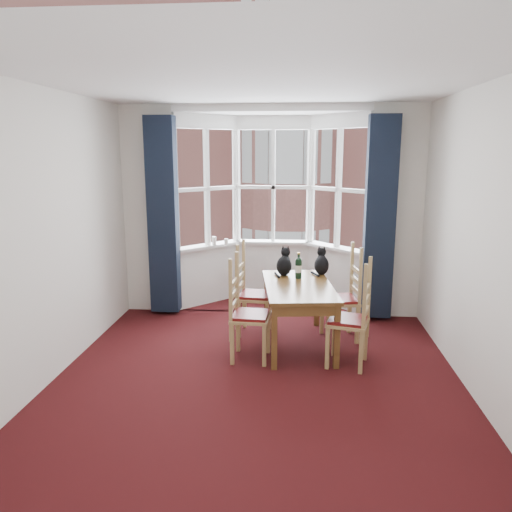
# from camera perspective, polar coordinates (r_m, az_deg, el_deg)

# --- Properties ---
(floor) EXTENTS (4.50, 4.50, 0.00)m
(floor) POSITION_cam_1_polar(r_m,az_deg,el_deg) (4.94, -0.02, -14.61)
(floor) COLOR black
(floor) RESTS_ON ground
(ceiling) EXTENTS (4.50, 4.50, 0.00)m
(ceiling) POSITION_cam_1_polar(r_m,az_deg,el_deg) (4.46, -0.03, 19.55)
(ceiling) COLOR white
(ceiling) RESTS_ON floor
(wall_left) EXTENTS (0.00, 4.50, 4.50)m
(wall_left) POSITION_cam_1_polar(r_m,az_deg,el_deg) (5.07, -23.17, 1.78)
(wall_left) COLOR silver
(wall_left) RESTS_ON floor
(wall_right) EXTENTS (0.00, 4.50, 4.50)m
(wall_right) POSITION_cam_1_polar(r_m,az_deg,el_deg) (4.76, 24.72, 1.03)
(wall_right) COLOR silver
(wall_right) RESTS_ON floor
(wall_near) EXTENTS (4.00, 0.00, 4.00)m
(wall_near) POSITION_cam_1_polar(r_m,az_deg,el_deg) (2.33, -4.86, -8.55)
(wall_near) COLOR silver
(wall_near) RESTS_ON floor
(wall_back_pier_left) EXTENTS (0.70, 0.12, 2.80)m
(wall_back_pier_left) POSITION_cam_1_polar(r_m,az_deg,el_deg) (7.00, -12.02, 5.08)
(wall_back_pier_left) COLOR silver
(wall_back_pier_left) RESTS_ON floor
(wall_back_pier_right) EXTENTS (0.70, 0.12, 2.80)m
(wall_back_pier_right) POSITION_cam_1_polar(r_m,az_deg,el_deg) (6.82, 15.66, 4.72)
(wall_back_pier_right) COLOR silver
(wall_back_pier_right) RESTS_ON floor
(bay_window) EXTENTS (2.76, 0.94, 2.80)m
(bay_window) POSITION_cam_1_polar(r_m,az_deg,el_deg) (7.21, 1.87, 5.53)
(bay_window) COLOR white
(bay_window) RESTS_ON floor
(curtain_left) EXTENTS (0.38, 0.22, 2.60)m
(curtain_left) POSITION_cam_1_polar(r_m,az_deg,el_deg) (6.77, -10.57, 4.49)
(curtain_left) COLOR black
(curtain_left) RESTS_ON floor
(curtain_right) EXTENTS (0.38, 0.22, 2.60)m
(curtain_right) POSITION_cam_1_polar(r_m,az_deg,el_deg) (6.61, 13.96, 4.15)
(curtain_right) COLOR black
(curtain_right) RESTS_ON floor
(dining_table) EXTENTS (0.91, 1.47, 0.72)m
(dining_table) POSITION_cam_1_polar(r_m,az_deg,el_deg) (5.70, 4.86, -4.14)
(dining_table) COLOR brown
(dining_table) RESTS_ON floor
(chair_left_near) EXTENTS (0.42, 0.44, 0.92)m
(chair_left_near) POSITION_cam_1_polar(r_m,az_deg,el_deg) (5.37, -1.59, -6.92)
(chair_left_near) COLOR #A88A52
(chair_left_near) RESTS_ON floor
(chair_left_far) EXTENTS (0.43, 0.45, 0.92)m
(chair_left_far) POSITION_cam_1_polar(r_m,az_deg,el_deg) (6.10, -0.91, -4.59)
(chair_left_far) COLOR #A88A52
(chair_left_far) RESTS_ON floor
(chair_right_near) EXTENTS (0.49, 0.51, 0.92)m
(chair_right_near) POSITION_cam_1_polar(r_m,az_deg,el_deg) (5.29, 11.45, -7.47)
(chair_right_near) COLOR #A88A52
(chair_right_near) RESTS_ON floor
(chair_right_far) EXTENTS (0.46, 0.48, 0.92)m
(chair_right_far) POSITION_cam_1_polar(r_m,az_deg,el_deg) (6.02, 10.40, -5.00)
(chair_right_far) COLOR #A88A52
(chair_right_far) RESTS_ON floor
(cat_left) EXTENTS (0.22, 0.28, 0.36)m
(cat_left) POSITION_cam_1_polar(r_m,az_deg,el_deg) (6.06, 3.25, -0.93)
(cat_left) COLOR black
(cat_left) RESTS_ON dining_table
(cat_right) EXTENTS (0.18, 0.26, 0.35)m
(cat_right) POSITION_cam_1_polar(r_m,az_deg,el_deg) (6.15, 7.50, -0.86)
(cat_right) COLOR black
(cat_right) RESTS_ON dining_table
(wine_bottle) EXTENTS (0.08, 0.08, 0.31)m
(wine_bottle) POSITION_cam_1_polar(r_m,az_deg,el_deg) (5.92, 4.88, -1.27)
(wine_bottle) COLOR black
(wine_bottle) RESTS_ON dining_table
(candle_tall) EXTENTS (0.06, 0.06, 0.12)m
(candle_tall) POSITION_cam_1_polar(r_m,az_deg,el_deg) (7.22, -4.80, 1.75)
(candle_tall) COLOR white
(candle_tall) RESTS_ON bay_window
(candle_short) EXTENTS (0.06, 0.06, 0.09)m
(candle_short) POSITION_cam_1_polar(r_m,az_deg,el_deg) (7.23, -3.43, 1.63)
(candle_short) COLOR white
(candle_short) RESTS_ON bay_window
(street) EXTENTS (80.00, 80.00, 0.00)m
(street) POSITION_cam_1_polar(r_m,az_deg,el_deg) (37.56, 4.23, -0.60)
(street) COLOR #333335
(street) RESTS_ON ground
(tenement_building) EXTENTS (18.40, 7.80, 15.20)m
(tenement_building) POSITION_cam_1_polar(r_m,az_deg,el_deg) (18.43, 3.80, 10.11)
(tenement_building) COLOR #A96257
(tenement_building) RESTS_ON street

